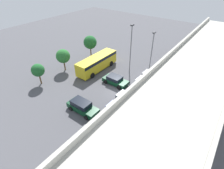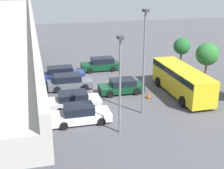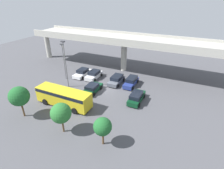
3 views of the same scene
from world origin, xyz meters
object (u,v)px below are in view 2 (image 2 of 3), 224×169
parked_car_0 (80,114)px  parked_car_1 (74,101)px  parked_car_2 (121,86)px  tree_front_right (182,46)px  parked_car_4 (62,74)px  lamp_post_mid_lot (144,56)px  lamp_post_near_aisle (120,78)px  tree_front_centre (207,54)px  parked_car_3 (69,82)px  shuttle_bus (182,79)px  traffic_cone (149,95)px  parked_car_5 (101,64)px

parked_car_0 → parked_car_1: bearing=91.5°
parked_car_2 → tree_front_right: size_ratio=1.20×
parked_car_4 → lamp_post_mid_lot: size_ratio=0.54×
parked_car_4 → lamp_post_near_aisle: size_ratio=0.64×
tree_front_centre → tree_front_right: (5.54, 0.30, -0.29)m
parked_car_3 → shuttle_bus: size_ratio=0.50×
parked_car_2 → tree_front_centre: bearing=-169.7°
parked_car_3 → parked_car_4: parked_car_4 is taller
parked_car_1 → lamp_post_near_aisle: 6.84m
traffic_cone → lamp_post_near_aisle: bearing=142.0°
parked_car_2 → parked_car_5: bearing=-88.0°
parked_car_1 → lamp_post_mid_lot: (-2.42, -5.45, 4.32)m
parked_car_1 → parked_car_4: 8.12m
parked_car_1 → traffic_cone: size_ratio=6.43×
lamp_post_mid_lot → shuttle_bus: bearing=-58.1°
shuttle_bus → lamp_post_mid_lot: size_ratio=1.04×
parked_car_2 → shuttle_bus: bearing=161.5°
parked_car_5 → shuttle_bus: size_ratio=0.51×
parked_car_5 → shuttle_bus: (-9.98, -5.84, 0.84)m
parked_car_5 → parked_car_2: bearing=92.0°
parked_car_0 → traffic_cone: bearing=25.8°
parked_car_5 → traffic_cone: 10.42m
parked_car_5 → shuttle_bus: shuttle_bus is taller
parked_car_4 → parked_car_5: size_ratio=1.01×
lamp_post_near_aisle → tree_front_centre: lamp_post_near_aisle is taller
tree_front_right → parked_car_4: bearing=97.4°
shuttle_bus → tree_front_right: tree_front_right is taller
shuttle_bus → tree_front_centre: 6.30m
parked_car_0 → shuttle_bus: shuttle_bus is taller
parked_car_0 → lamp_post_near_aisle: lamp_post_near_aisle is taller
parked_car_4 → traffic_cone: 10.52m
lamp_post_near_aisle → shuttle_bus: bearing=-53.1°
parked_car_2 → traffic_cone: size_ratio=6.25×
parked_car_2 → tree_front_centre: tree_front_centre is taller
parked_car_0 → tree_front_right: (12.92, -15.16, 1.88)m
lamp_post_mid_lot → parked_car_5: bearing=2.8°
parked_car_5 → lamp_post_mid_lot: bearing=92.8°
parked_car_3 → tree_front_right: bearing=18.1°
parked_car_4 → traffic_cone: parked_car_4 is taller
parked_car_0 → parked_car_3: (8.00, -0.13, 0.05)m
parked_car_1 → parked_car_2: parked_car_1 is taller
parked_car_0 → parked_car_3: 8.00m
parked_car_4 → shuttle_bus: size_ratio=0.52×
parked_car_1 → shuttle_bus: size_ratio=0.50×
parked_car_0 → parked_car_3: parked_car_3 is taller
lamp_post_mid_lot → traffic_cone: bearing=-29.8°
parked_car_4 → tree_front_centre: (-3.53, -15.74, 2.11)m
parked_car_0 → shuttle_bus: bearing=18.8°
lamp_post_near_aisle → tree_front_right: bearing=-39.4°
parked_car_5 → lamp_post_near_aisle: 16.52m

